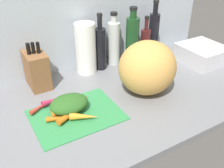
# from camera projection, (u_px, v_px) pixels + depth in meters

# --- Properties ---
(ground_plane) EXTENTS (1.70, 0.80, 0.03)m
(ground_plane) POSITION_uv_depth(u_px,v_px,m) (114.00, 99.00, 1.25)
(ground_plane) COLOR slate
(wall_back) EXTENTS (1.70, 0.03, 0.60)m
(wall_back) POSITION_uv_depth(u_px,v_px,m) (77.00, 15.00, 1.37)
(wall_back) COLOR #ADB7C1
(wall_back) RESTS_ON ground_plane
(cutting_board) EXTENTS (0.38, 0.28, 0.01)m
(cutting_board) POSITION_uv_depth(u_px,v_px,m) (76.00, 115.00, 1.11)
(cutting_board) COLOR #338C4C
(cutting_board) RESTS_ON ground_plane
(carrot_0) EXTENTS (0.12, 0.09, 0.03)m
(carrot_0) POSITION_uv_depth(u_px,v_px,m) (84.00, 116.00, 1.07)
(carrot_0) COLOR orange
(carrot_0) RESTS_ON cutting_board
(carrot_1) EXTENTS (0.17, 0.09, 0.03)m
(carrot_1) POSITION_uv_depth(u_px,v_px,m) (73.00, 113.00, 1.09)
(carrot_1) COLOR orange
(carrot_1) RESTS_ON cutting_board
(carrot_2) EXTENTS (0.15, 0.07, 0.02)m
(carrot_2) POSITION_uv_depth(u_px,v_px,m) (65.00, 118.00, 1.07)
(carrot_2) COLOR orange
(carrot_2) RESTS_ON cutting_board
(carrot_3) EXTENTS (0.16, 0.04, 0.04)m
(carrot_3) POSITION_uv_depth(u_px,v_px,m) (69.00, 108.00, 1.11)
(carrot_3) COLOR orange
(carrot_3) RESTS_ON cutting_board
(carrot_4) EXTENTS (0.15, 0.10, 0.02)m
(carrot_4) POSITION_uv_depth(u_px,v_px,m) (79.00, 103.00, 1.16)
(carrot_4) COLOR red
(carrot_4) RESTS_ON cutting_board
(carrot_5) EXTENTS (0.11, 0.07, 0.02)m
(carrot_5) POSITION_uv_depth(u_px,v_px,m) (41.00, 107.00, 1.14)
(carrot_5) COLOR red
(carrot_5) RESTS_ON cutting_board
(carrot_6) EXTENTS (0.11, 0.04, 0.03)m
(carrot_6) POSITION_uv_depth(u_px,v_px,m) (54.00, 100.00, 1.17)
(carrot_6) COLOR #B2264C
(carrot_6) RESTS_ON cutting_board
(carrot_greens_pile) EXTENTS (0.17, 0.13, 0.07)m
(carrot_greens_pile) POSITION_uv_depth(u_px,v_px,m) (69.00, 104.00, 1.11)
(carrot_greens_pile) COLOR #2D6023
(carrot_greens_pile) RESTS_ON cutting_board
(winter_squash) EXTENTS (0.28, 0.26, 0.26)m
(winter_squash) POSITION_uv_depth(u_px,v_px,m) (147.00, 68.00, 1.22)
(winter_squash) COLOR gold
(winter_squash) RESTS_ON ground_plane
(knife_block) EXTENTS (0.09, 0.16, 0.24)m
(knife_block) POSITION_uv_depth(u_px,v_px,m) (37.00, 70.00, 1.28)
(knife_block) COLOR brown
(knife_block) RESTS_ON ground_plane
(paper_towel_roll) EXTENTS (0.11, 0.11, 0.28)m
(paper_towel_roll) POSITION_uv_depth(u_px,v_px,m) (86.00, 48.00, 1.39)
(paper_towel_roll) COLOR white
(paper_towel_roll) RESTS_ON ground_plane
(bottle_0) EXTENTS (0.06, 0.06, 0.32)m
(bottle_0) POSITION_uv_depth(u_px,v_px,m) (100.00, 48.00, 1.43)
(bottle_0) COLOR black
(bottle_0) RESTS_ON ground_plane
(bottle_1) EXTENTS (0.07, 0.07, 0.31)m
(bottle_1) POSITION_uv_depth(u_px,v_px,m) (114.00, 42.00, 1.48)
(bottle_1) COLOR silver
(bottle_1) RESTS_ON ground_plane
(bottle_2) EXTENTS (0.08, 0.08, 0.33)m
(bottle_2) POSITION_uv_depth(u_px,v_px,m) (132.00, 40.00, 1.49)
(bottle_2) COLOR #19421E
(bottle_2) RESTS_ON ground_plane
(bottle_3) EXTENTS (0.06, 0.06, 0.27)m
(bottle_3) POSITION_uv_depth(u_px,v_px,m) (145.00, 43.00, 1.55)
(bottle_3) COLOR #471919
(bottle_3) RESTS_ON ground_plane
(bottle_4) EXTENTS (0.06, 0.06, 0.34)m
(bottle_4) POSITION_uv_depth(u_px,v_px,m) (153.00, 33.00, 1.58)
(bottle_4) COLOR black
(bottle_4) RESTS_ON ground_plane
(dish_rack) EXTENTS (0.24, 0.25, 0.10)m
(dish_rack) POSITION_uv_depth(u_px,v_px,m) (202.00, 54.00, 1.54)
(dish_rack) COLOR silver
(dish_rack) RESTS_ON ground_plane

